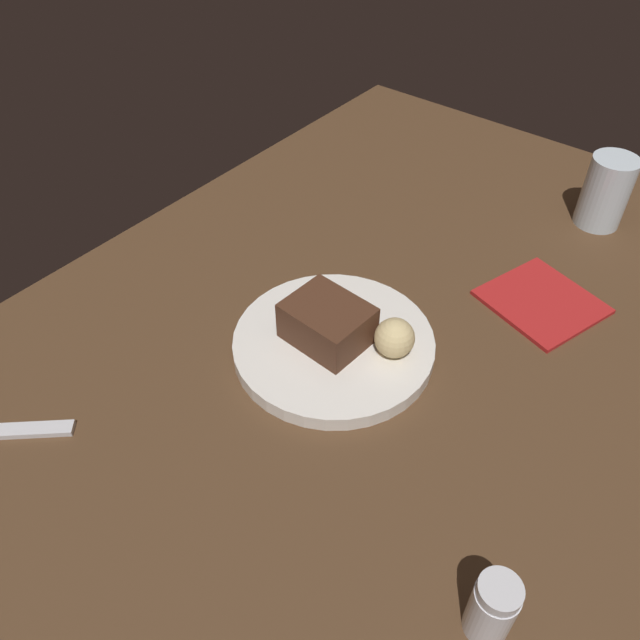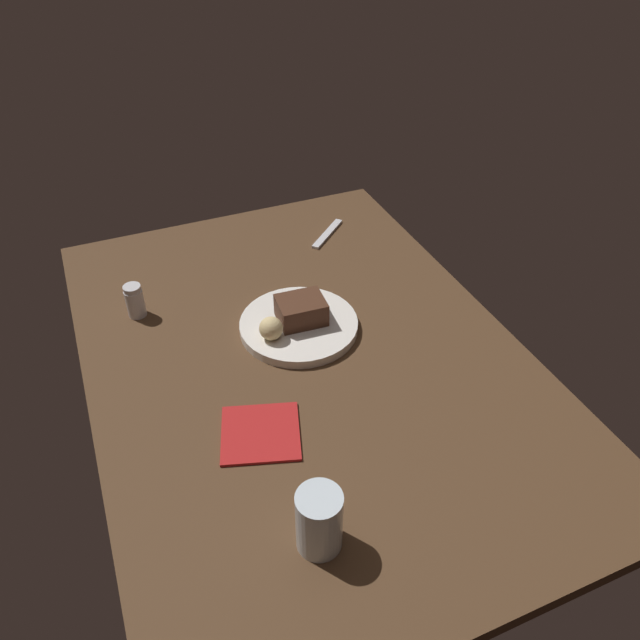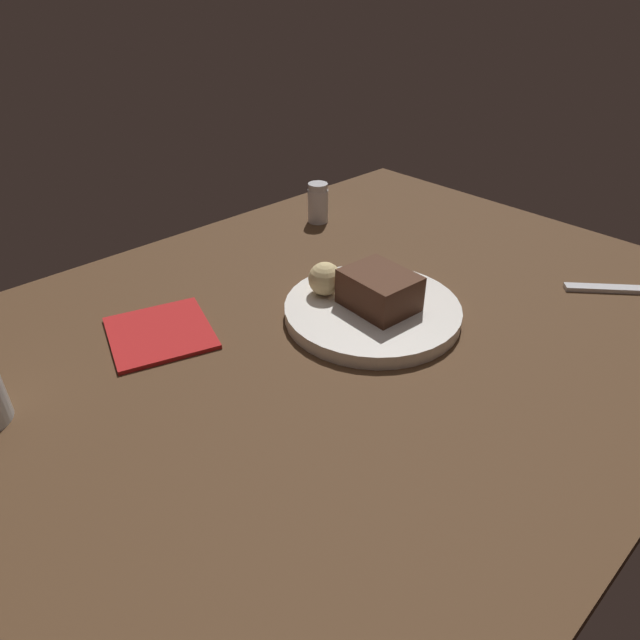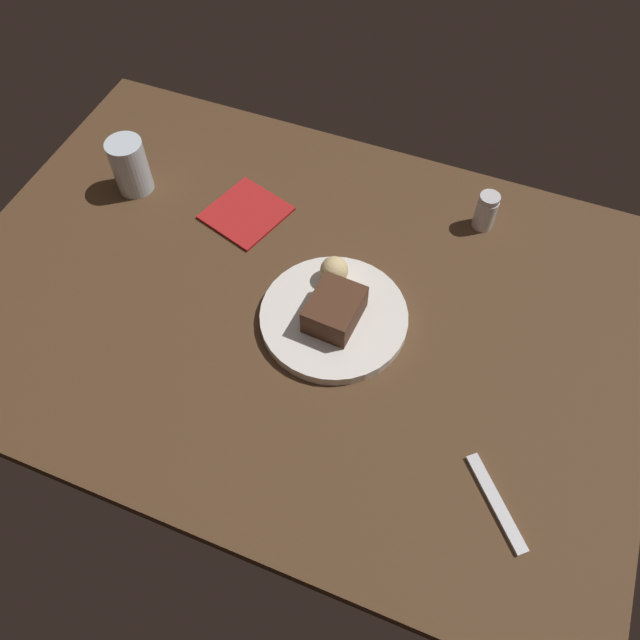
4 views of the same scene
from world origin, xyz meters
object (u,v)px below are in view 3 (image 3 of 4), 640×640
at_px(dessert_plate, 372,311).
at_px(dessert_spoon, 615,289).
at_px(chocolate_cake_slice, 379,290).
at_px(salt_shaker, 318,203).
at_px(bread_roll, 325,279).
at_px(folded_napkin, 160,333).

distance_m(dessert_plate, dessert_spoon, 0.38).
xyz_separation_m(chocolate_cake_slice, salt_shaker, (0.18, 0.31, -0.01)).
relative_size(bread_roll, salt_shaker, 0.64).
bearing_deg(folded_napkin, chocolate_cake_slice, -35.22).
bearing_deg(dessert_plate, chocolate_cake_slice, -64.90).
distance_m(salt_shaker, dessert_spoon, 0.53).
xyz_separation_m(bread_roll, salt_shaker, (0.21, 0.24, -0.01)).
relative_size(chocolate_cake_slice, bread_roll, 2.00).
xyz_separation_m(dessert_plate, dessert_spoon, (0.33, -0.21, -0.01)).
bearing_deg(folded_napkin, dessert_spoon, -33.21).
relative_size(chocolate_cake_slice, folded_napkin, 0.71).
distance_m(dessert_plate, bread_roll, 0.08).
distance_m(dessert_plate, chocolate_cake_slice, 0.04).
relative_size(dessert_plate, dessert_spoon, 1.65).
bearing_deg(bread_roll, chocolate_cake_slice, -68.54).
xyz_separation_m(dessert_spoon, folded_napkin, (-0.57, 0.37, -0.00)).
xyz_separation_m(dessert_plate, chocolate_cake_slice, (0.00, -0.01, 0.04)).
height_order(bread_roll, dessert_spoon, bread_roll).
distance_m(bread_roll, dessert_spoon, 0.45).
bearing_deg(dessert_plate, bread_roll, 111.05).
bearing_deg(dessert_spoon, chocolate_cake_slice, 16.35).
bearing_deg(dessert_plate, dessert_spoon, -32.29).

